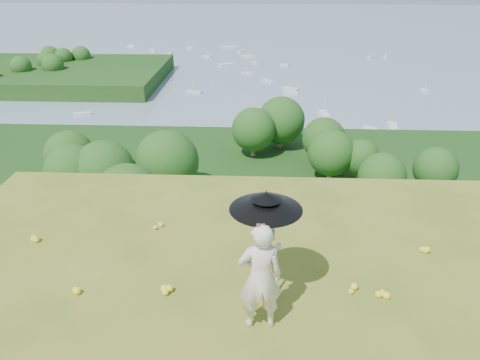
# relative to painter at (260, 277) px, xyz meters

# --- Properties ---
(forest_slope) EXTENTS (140.00, 56.00, 22.00)m
(forest_slope) POSITION_rel_painter_xyz_m (0.39, 33.51, -29.92)
(forest_slope) COLOR #0E3610
(forest_slope) RESTS_ON bay_water
(shoreline_tier) EXTENTS (170.00, 28.00, 8.00)m
(shoreline_tier) POSITION_rel_painter_xyz_m (0.39, 73.51, -36.92)
(shoreline_tier) COLOR gray
(shoreline_tier) RESTS_ON bay_water
(bay_water) EXTENTS (700.00, 700.00, 0.00)m
(bay_water) POSITION_rel_painter_xyz_m (0.39, 238.51, -34.92)
(bay_water) COLOR slate
(bay_water) RESTS_ON ground
(peninsula) EXTENTS (90.00, 60.00, 12.00)m
(peninsula) POSITION_rel_painter_xyz_m (-74.61, 153.51, -29.92)
(peninsula) COLOR #0E3610
(peninsula) RESTS_ON bay_water
(slope_trees) EXTENTS (110.00, 50.00, 6.00)m
(slope_trees) POSITION_rel_painter_xyz_m (0.39, 33.51, -15.92)
(slope_trees) COLOR #1C4A16
(slope_trees) RESTS_ON forest_slope
(harbor_town) EXTENTS (110.00, 22.00, 5.00)m
(harbor_town) POSITION_rel_painter_xyz_m (0.39, 73.51, -30.42)
(harbor_town) COLOR silver
(harbor_town) RESTS_ON shoreline_tier
(moored_boats) EXTENTS (140.00, 140.00, 0.70)m
(moored_boats) POSITION_rel_painter_xyz_m (-12.11, 159.51, -34.57)
(moored_boats) COLOR silver
(moored_boats) RESTS_ON bay_water
(painter) EXTENTS (0.72, 0.53, 1.83)m
(painter) POSITION_rel_painter_xyz_m (0.00, 0.00, 0.00)
(painter) COLOR beige
(painter) RESTS_ON ground
(field_easel) EXTENTS (0.66, 0.66, 1.49)m
(field_easel) POSITION_rel_painter_xyz_m (0.07, 0.61, -0.17)
(field_easel) COLOR #A16A43
(field_easel) RESTS_ON ground
(sun_umbrella) EXTENTS (1.25, 1.25, 0.82)m
(sun_umbrella) POSITION_rel_painter_xyz_m (0.07, 0.64, 0.72)
(sun_umbrella) COLOR black
(sun_umbrella) RESTS_ON field_easel
(painter_cap) EXTENTS (0.21, 0.24, 0.10)m
(painter_cap) POSITION_rel_painter_xyz_m (0.00, 0.00, 0.86)
(painter_cap) COLOR pink
(painter_cap) RESTS_ON painter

